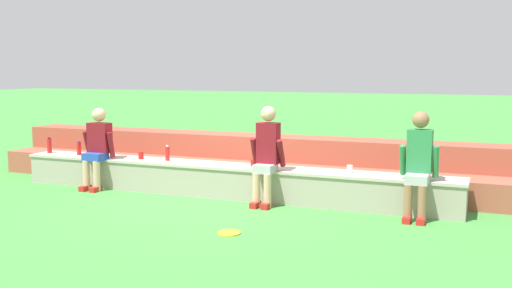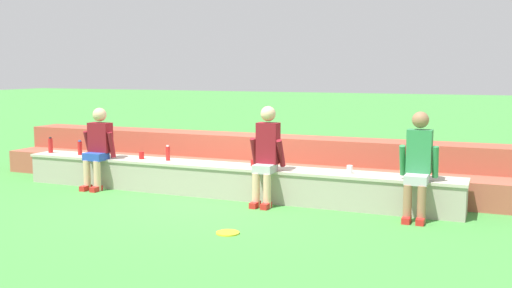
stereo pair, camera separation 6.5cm
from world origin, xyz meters
The scene contains 13 objects.
ground_plane centered at (0.00, 0.00, 0.00)m, with size 80.00×80.00×0.00m, color #428E3D.
stone_seating_wall centered at (0.00, 0.27, 0.26)m, with size 7.11×0.57×0.49m.
brick_bleachers centered at (0.00, 1.41, 0.34)m, with size 9.40×1.32×0.80m.
person_far_left centered at (-2.14, 0.00, 0.71)m, with size 0.55×0.50×1.32m.
person_left_of_center centered at (0.82, -0.04, 0.75)m, with size 0.49×0.51×1.42m.
person_center centered at (2.93, -0.01, 0.74)m, with size 0.50×0.58×1.40m.
water_bottle_near_right centered at (-1.00, 0.29, 0.61)m, with size 0.07×0.07×0.25m.
water_bottle_mid_left centered at (-3.36, 0.26, 0.62)m, with size 0.08×0.08×0.27m.
water_bottle_center_gap centered at (-2.72, 0.26, 0.61)m, with size 0.07×0.07×0.25m.
plastic_cup_left_end centered at (-1.48, 0.26, 0.55)m, with size 0.08×0.08×0.12m, color red.
plastic_cup_right_end centered at (1.97, 0.26, 0.55)m, with size 0.08×0.08×0.11m, color white.
plastic_cup_middle centered at (0.47, 0.31, 0.54)m, with size 0.08×0.08×0.10m, color red.
frisbee centered at (0.95, -1.60, 0.01)m, with size 0.28×0.28×0.02m, color yellow.
Camera 2 is at (3.86, -7.72, 1.94)m, focal length 41.03 mm.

